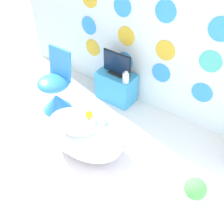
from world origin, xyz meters
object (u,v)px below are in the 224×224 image
at_px(potted_plant_left, 195,190).
at_px(tv, 117,65).
at_px(vase, 126,78).
at_px(chair, 56,92).
at_px(bathtub, 84,134).

bearing_deg(potted_plant_left, tv, 144.62).
xyz_separation_m(vase, potted_plant_left, (1.42, -1.07, 0.07)).
bearing_deg(chair, potted_plant_left, -12.58).
relative_size(bathtub, vase, 6.33).
xyz_separation_m(chair, vase, (0.74, 0.59, 0.22)).
bearing_deg(potted_plant_left, chair, 167.42).
distance_m(chair, vase, 0.97).
distance_m(tv, vase, 0.25).
height_order(vase, potted_plant_left, potted_plant_left).
bearing_deg(chair, tv, 52.26).
distance_m(bathtub, potted_plant_left, 1.41).
relative_size(chair, tv, 1.98).
xyz_separation_m(tv, potted_plant_left, (1.64, -1.16, -0.01)).
distance_m(chair, tv, 0.91).
bearing_deg(bathtub, chair, 157.47).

